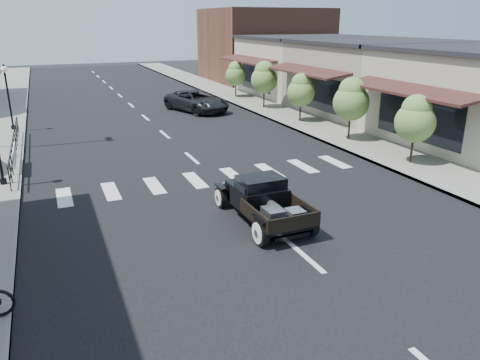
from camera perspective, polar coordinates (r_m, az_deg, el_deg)
name	(u,v)px	position (r m, az deg, el deg)	size (l,w,h in m)	color
ground	(257,215)	(15.01, 2.05, -4.29)	(120.00, 120.00, 0.00)	black
road	(152,124)	(28.73, -10.62, 6.73)	(14.00, 80.00, 0.02)	black
road_markings	(174,143)	(23.99, -8.00, 4.46)	(12.00, 60.00, 0.06)	silver
sidewalk_right	(279,113)	(31.56, 4.74, 8.19)	(3.00, 80.00, 0.15)	gray
storefront_mid	(380,78)	(33.13, 16.75, 11.79)	(10.00, 9.00, 4.50)	#A6998B
storefront_far	(310,67)	(40.47, 8.58, 13.51)	(10.00, 9.00, 4.50)	beige
far_building_right	(264,45)	(49.41, 2.98, 16.08)	(11.00, 10.00, 7.00)	brown
railing	(14,145)	(23.16, -25.81, 3.88)	(0.08, 10.00, 1.00)	black
banner	(16,161)	(21.27, -25.69, 2.13)	(0.04, 2.20, 0.60)	silver
lamp_post_c	(9,97)	(28.84, -26.38, 9.06)	(0.36, 0.36, 3.58)	black
small_tree_a	(414,130)	(20.96, 20.45, 5.69)	(1.67, 1.67, 2.79)	#59823B
small_tree_b	(351,110)	(24.33, 13.33, 8.33)	(1.80, 1.80, 3.01)	#59823B
small_tree_c	(301,98)	(28.48, 7.42, 9.87)	(1.64, 1.64, 2.73)	#59823B
small_tree_d	(264,85)	(32.90, 2.96, 11.47)	(1.82, 1.82, 3.03)	#59823B
small_tree_e	(236,80)	(37.62, -0.53, 12.14)	(1.59, 1.59, 2.65)	#59823B
hotrod_pickup	(263,200)	(14.27, 2.83, -2.45)	(1.93, 4.14, 1.43)	black
second_car	(197,101)	(32.27, -5.31, 9.55)	(2.35, 5.10, 1.42)	black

